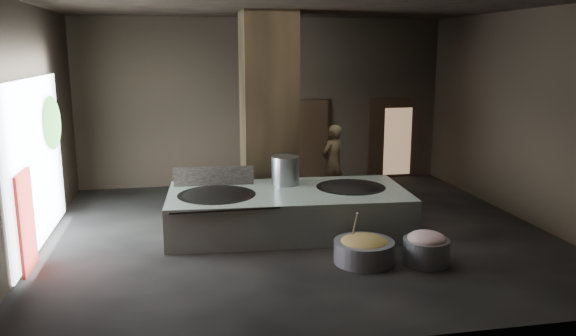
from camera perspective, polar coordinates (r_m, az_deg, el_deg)
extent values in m
cube|color=black|center=(11.58, 1.06, -6.73)|extent=(10.00, 9.00, 0.10)
cube|color=black|center=(11.01, 1.16, 16.59)|extent=(10.00, 9.00, 0.10)
cube|color=black|center=(15.51, -2.45, 6.73)|extent=(10.00, 0.10, 4.50)
cube|color=black|center=(6.74, 9.25, -0.27)|extent=(10.00, 0.10, 4.50)
cube|color=black|center=(11.16, -25.21, 3.56)|extent=(0.10, 9.00, 4.50)
cube|color=black|center=(13.08, 23.36, 4.79)|extent=(0.10, 9.00, 4.50)
cube|color=black|center=(12.86, -1.99, 5.66)|extent=(1.20, 1.20, 4.50)
cube|color=#B2C2AF|center=(11.55, -0.01, -4.33)|extent=(4.97, 2.62, 0.84)
cube|color=black|center=(11.45, -0.01, -2.43)|extent=(4.73, 2.27, 0.03)
ellipsoid|color=black|center=(11.24, -7.25, -3.15)|extent=(1.52, 1.52, 0.42)
cylinder|color=black|center=(11.22, -7.26, -2.80)|extent=(1.56, 1.56, 0.05)
ellipsoid|color=black|center=(11.84, 6.38, -2.35)|extent=(1.42, 1.42, 0.40)
cylinder|color=black|center=(11.82, 6.39, -2.02)|extent=(1.45, 1.45, 0.05)
cylinder|color=gray|center=(11.91, -0.28, -0.31)|extent=(0.59, 0.59, 0.63)
cube|color=black|center=(11.95, -7.55, -0.87)|extent=(1.68, 0.17, 0.42)
imported|color=olive|center=(13.86, 4.56, 0.57)|extent=(0.81, 0.74, 1.87)
cylinder|color=gray|center=(10.01, 7.71, -8.41)|extent=(1.39, 1.39, 0.39)
ellipsoid|color=#8C9C4B|center=(9.95, 7.74, -7.58)|extent=(0.87, 0.87, 0.27)
cylinder|color=gray|center=(9.98, 6.67, -6.28)|extent=(0.04, 0.42, 0.75)
cylinder|color=gray|center=(10.15, 13.83, -8.21)|extent=(1.06, 1.06, 0.44)
ellipsoid|color=#CE7C7D|center=(10.08, 13.90, -6.98)|extent=(0.66, 0.66, 0.25)
cube|color=black|center=(15.79, 1.96, 2.62)|extent=(1.18, 0.08, 2.38)
cube|color=#8C6647|center=(16.00, 1.32, 2.56)|extent=(0.87, 0.04, 2.06)
cube|color=black|center=(16.49, 10.12, 2.84)|extent=(1.18, 0.08, 2.38)
cube|color=#8C6647|center=(16.57, 11.05, 2.67)|extent=(0.82, 0.04, 1.94)
cube|color=white|center=(11.43, -24.20, 0.51)|extent=(0.04, 4.20, 3.10)
cube|color=maroon|center=(10.35, -25.05, -4.95)|extent=(0.05, 0.90, 1.70)
ellipsoid|color=#194714|center=(12.38, -22.86, 4.25)|extent=(0.28, 1.10, 1.10)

